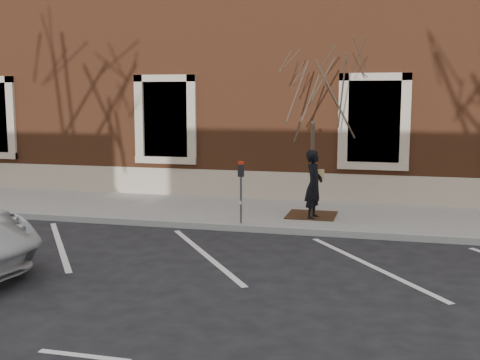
# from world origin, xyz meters

# --- Properties ---
(ground) EXTENTS (120.00, 120.00, 0.00)m
(ground) POSITION_xyz_m (0.00, 0.00, 0.00)
(ground) COLOR #28282B
(ground) RESTS_ON ground
(sidewalk_near) EXTENTS (40.00, 3.50, 0.15)m
(sidewalk_near) POSITION_xyz_m (0.00, 1.75, 0.07)
(sidewalk_near) COLOR #A7A49D
(sidewalk_near) RESTS_ON ground
(curb_near) EXTENTS (40.00, 0.12, 0.15)m
(curb_near) POSITION_xyz_m (0.00, -0.05, 0.07)
(curb_near) COLOR #9E9E99
(curb_near) RESTS_ON ground
(parking_stripes) EXTENTS (28.00, 4.40, 0.01)m
(parking_stripes) POSITION_xyz_m (0.00, -2.20, 0.00)
(parking_stripes) COLOR silver
(parking_stripes) RESTS_ON ground
(building_civic) EXTENTS (40.00, 8.62, 8.00)m
(building_civic) POSITION_xyz_m (0.00, 7.74, 4.00)
(building_civic) COLOR brown
(building_civic) RESTS_ON ground
(man) EXTENTS (0.49, 0.67, 1.67)m
(man) POSITION_xyz_m (1.71, 1.05, 0.98)
(man) COLOR black
(man) RESTS_ON sidewalk_near
(parking_meter) EXTENTS (0.13, 0.10, 1.45)m
(parking_meter) POSITION_xyz_m (0.15, 0.12, 1.16)
(parking_meter) COLOR #595B60
(parking_meter) RESTS_ON sidewalk_near
(tree_grate) EXTENTS (1.19, 1.19, 0.03)m
(tree_grate) POSITION_xyz_m (1.62, 1.43, 0.16)
(tree_grate) COLOR #472916
(tree_grate) RESTS_ON sidewalk_near
(sapling) EXTENTS (2.55, 2.55, 4.25)m
(sapling) POSITION_xyz_m (1.62, 1.43, 3.13)
(sapling) COLOR #4D3D2F
(sapling) RESTS_ON sidewalk_near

